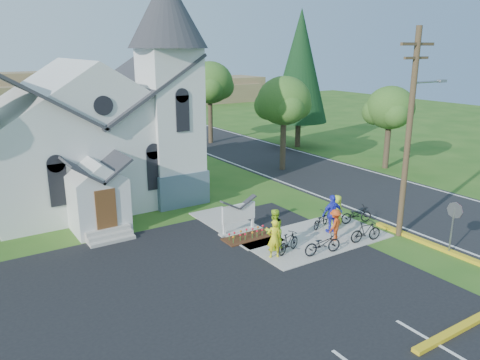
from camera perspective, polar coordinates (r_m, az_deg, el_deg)
ground at (r=22.22m, az=7.01°, el=-8.32°), size 120.00×120.00×0.00m
parking_lot at (r=17.32m, az=-7.22°, el=-15.80°), size 20.00×16.00×0.02m
road at (r=39.29m, az=4.21°, el=2.55°), size 8.00×90.00×0.02m
sidewalk at (r=23.47m, az=9.06°, el=-6.98°), size 7.00×4.00×0.05m
church at (r=29.17m, az=-17.55°, el=7.65°), size 12.35×12.00×13.00m
church_sign at (r=23.54m, az=-0.17°, el=-4.07°), size 2.20×0.40×1.70m
flower_bed at (r=23.21m, az=1.05°, el=-7.01°), size 2.60×1.10×0.07m
utility_pole at (r=23.48m, az=20.02°, el=5.96°), size 3.45×0.28×10.00m
stop_sign at (r=22.93m, az=24.62°, el=-4.14°), size 0.11×0.76×2.48m
tree_road_near at (r=35.16m, az=5.39°, el=9.54°), size 4.00×4.00×7.05m
tree_road_mid at (r=45.33m, az=-3.71°, el=11.73°), size 4.40×4.40×7.80m
tree_road_far at (r=37.29m, az=17.85°, el=8.33°), size 3.60×3.60×6.30m
conifer at (r=43.74m, az=7.34°, el=13.59°), size 5.20×5.20×12.40m
distant_hills at (r=73.92m, az=-20.26°, el=9.61°), size 61.00×10.00×5.60m
cyclist_0 at (r=20.83m, az=4.17°, el=-7.12°), size 0.75×0.61×1.78m
bike_0 at (r=21.56m, az=10.03°, el=-7.67°), size 1.94×0.92×0.98m
cyclist_1 at (r=21.55m, az=4.15°, el=-6.04°), size 0.98×0.77×1.96m
bike_1 at (r=21.51m, az=5.94°, el=-7.59°), size 1.65×0.94×0.96m
cyclist_2 at (r=23.90m, az=11.19°, el=-4.06°), size 1.21×0.65×1.97m
bike_2 at (r=24.66m, az=9.82°, el=-4.79°), size 1.63×1.05×0.81m
cyclist_3 at (r=23.07m, az=11.50°, el=-5.37°), size 1.14×0.90×1.55m
bike_3 at (r=23.32m, az=15.09°, el=-6.09°), size 1.75×0.80×1.02m
cyclist_4 at (r=24.99m, az=11.72°, el=-3.61°), size 0.83×0.57×1.62m
bike_4 at (r=25.62m, az=13.99°, el=-4.10°), size 1.86×1.11×0.92m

